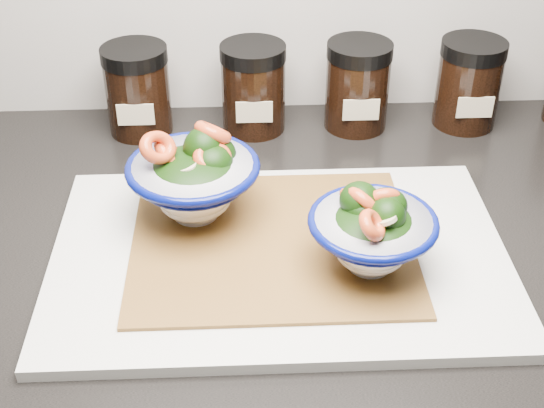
{
  "coord_description": "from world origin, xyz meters",
  "views": [
    {
      "loc": [
        -0.05,
        0.83,
        1.38
      ],
      "look_at": [
        -0.03,
        1.43,
        0.96
      ],
      "focal_mm": 50.0,
      "sensor_mm": 36.0,
      "label": 1
    }
  ],
  "objects_px": {
    "bowl_left": "(195,178)",
    "bowl_right": "(372,231)",
    "cutting_board": "(280,256)",
    "spice_jar_d": "(469,83)",
    "spice_jar_c": "(357,86)",
    "spice_jar_b": "(253,88)",
    "spice_jar_a": "(138,90)"
  },
  "relations": [
    {
      "from": "bowl_left",
      "to": "bowl_right",
      "type": "height_order",
      "value": "bowl_left"
    },
    {
      "from": "cutting_board",
      "to": "bowl_left",
      "type": "distance_m",
      "value": 0.12
    },
    {
      "from": "cutting_board",
      "to": "bowl_right",
      "type": "bearing_deg",
      "value": -18.49
    },
    {
      "from": "bowl_left",
      "to": "spice_jar_d",
      "type": "xyz_separation_m",
      "value": [
        0.34,
        0.21,
        -0.0
      ]
    },
    {
      "from": "spice_jar_c",
      "to": "spice_jar_d",
      "type": "distance_m",
      "value": 0.14
    },
    {
      "from": "bowl_left",
      "to": "spice_jar_d",
      "type": "height_order",
      "value": "bowl_left"
    },
    {
      "from": "spice_jar_b",
      "to": "spice_jar_d",
      "type": "relative_size",
      "value": 1.0
    },
    {
      "from": "spice_jar_c",
      "to": "spice_jar_d",
      "type": "relative_size",
      "value": 1.0
    },
    {
      "from": "spice_jar_d",
      "to": "spice_jar_a",
      "type": "bearing_deg",
      "value": 180.0
    },
    {
      "from": "spice_jar_b",
      "to": "bowl_right",
      "type": "bearing_deg",
      "value": -71.18
    },
    {
      "from": "spice_jar_a",
      "to": "spice_jar_c",
      "type": "height_order",
      "value": "same"
    },
    {
      "from": "bowl_left",
      "to": "bowl_right",
      "type": "bearing_deg",
      "value": -28.79
    },
    {
      "from": "cutting_board",
      "to": "spice_jar_d",
      "type": "height_order",
      "value": "spice_jar_d"
    },
    {
      "from": "bowl_right",
      "to": "spice_jar_c",
      "type": "relative_size",
      "value": 1.08
    },
    {
      "from": "spice_jar_c",
      "to": "spice_jar_d",
      "type": "xyz_separation_m",
      "value": [
        0.14,
        0.0,
        0.0
      ]
    },
    {
      "from": "spice_jar_c",
      "to": "spice_jar_d",
      "type": "height_order",
      "value": "same"
    },
    {
      "from": "spice_jar_a",
      "to": "spice_jar_d",
      "type": "bearing_deg",
      "value": 0.0
    },
    {
      "from": "cutting_board",
      "to": "spice_jar_b",
      "type": "relative_size",
      "value": 3.98
    },
    {
      "from": "cutting_board",
      "to": "spice_jar_d",
      "type": "distance_m",
      "value": 0.38
    },
    {
      "from": "spice_jar_b",
      "to": "spice_jar_c",
      "type": "height_order",
      "value": "same"
    },
    {
      "from": "spice_jar_d",
      "to": "spice_jar_c",
      "type": "bearing_deg",
      "value": 180.0
    },
    {
      "from": "bowl_right",
      "to": "spice_jar_d",
      "type": "distance_m",
      "value": 0.35
    },
    {
      "from": "bowl_right",
      "to": "spice_jar_c",
      "type": "xyz_separation_m",
      "value": [
        0.03,
        0.3,
        0.0
      ]
    },
    {
      "from": "cutting_board",
      "to": "spice_jar_c",
      "type": "relative_size",
      "value": 3.98
    },
    {
      "from": "bowl_left",
      "to": "spice_jar_b",
      "type": "distance_m",
      "value": 0.22
    },
    {
      "from": "bowl_right",
      "to": "bowl_left",
      "type": "bearing_deg",
      "value": 151.21
    },
    {
      "from": "spice_jar_c",
      "to": "spice_jar_d",
      "type": "bearing_deg",
      "value": 0.0
    },
    {
      "from": "bowl_left",
      "to": "spice_jar_a",
      "type": "height_order",
      "value": "bowl_left"
    },
    {
      "from": "spice_jar_b",
      "to": "spice_jar_c",
      "type": "bearing_deg",
      "value": 0.0
    },
    {
      "from": "spice_jar_b",
      "to": "spice_jar_c",
      "type": "xyz_separation_m",
      "value": [
        0.13,
        0.0,
        0.0
      ]
    },
    {
      "from": "bowl_left",
      "to": "spice_jar_c",
      "type": "xyz_separation_m",
      "value": [
        0.2,
        0.21,
        -0.0
      ]
    },
    {
      "from": "cutting_board",
      "to": "spice_jar_b",
      "type": "xyz_separation_m",
      "value": [
        -0.02,
        0.27,
        0.05
      ]
    }
  ]
}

